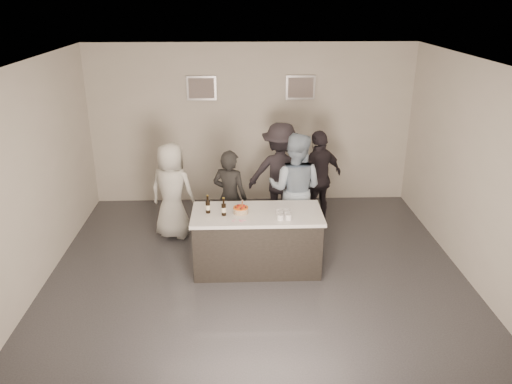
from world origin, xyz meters
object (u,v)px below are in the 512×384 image
person_main_black (230,197)px  person_guest_back (281,174)px  bar_counter (257,241)px  person_guest_right (319,178)px  beer_bottle_b (224,207)px  beer_bottle_a (208,204)px  person_main_blue (295,189)px  person_guest_left (172,191)px  cake (241,210)px

person_main_black → person_guest_back: person_guest_back is taller
bar_counter → person_guest_right: 1.95m
beer_bottle_b → beer_bottle_a: bearing=157.0°
beer_bottle_a → beer_bottle_b: (0.23, -0.10, 0.00)m
person_main_blue → person_guest_left: size_ratio=1.14×
person_main_black → person_guest_left: (-0.94, 0.26, 0.02)m
cake → person_guest_right: person_guest_right is taller
person_guest_back → cake: bearing=82.4°
beer_bottle_b → person_guest_right: bearing=45.5°
person_main_black → person_main_blue: 1.04m
person_main_black → person_guest_left: bearing=8.1°
bar_counter → person_guest_right: person_guest_right is taller
beer_bottle_a → person_main_black: size_ratio=0.17×
person_guest_right → beer_bottle_a: bearing=6.1°
person_guest_left → person_guest_back: (1.81, 0.49, 0.10)m
cake → beer_bottle_b: 0.27m
person_main_blue → person_guest_back: size_ratio=1.02×
person_main_black → bar_counter: bearing=138.4°
person_guest_right → beer_bottle_b: bearing=11.6°
beer_bottle_a → person_guest_back: person_guest_back is taller
person_guest_right → cake: bearing=15.0°
person_guest_left → cake: bearing=154.6°
person_guest_left → person_guest_back: 1.88m
beer_bottle_a → person_main_blue: (1.33, 0.83, -0.12)m
person_guest_left → person_guest_right: (2.47, 0.43, 0.04)m
beer_bottle_a → person_guest_back: bearing=53.7°
cake → person_main_black: 0.89m
beer_bottle_a → person_main_black: (0.30, 0.84, -0.25)m
person_main_black → person_guest_back: (0.87, 0.75, 0.12)m
bar_counter → beer_bottle_a: size_ratio=7.15×
person_main_blue → person_guest_right: bearing=-106.4°
cake → beer_bottle_a: 0.47m
beer_bottle_b → person_main_blue: 1.45m
beer_bottle_a → bar_counter: bearing=-1.4°
person_guest_right → person_main_black: bearing=-9.6°
cake → beer_bottle_a: size_ratio=0.83×
cake → person_guest_back: 1.76m
cake → beer_bottle_b: bearing=-163.0°
cake → beer_bottle_b: size_ratio=0.83×
person_main_blue → person_guest_left: (-1.98, 0.26, -0.11)m
cake → person_main_blue: (0.87, 0.86, -0.02)m
person_main_blue → person_guest_right: person_main_blue is taller
person_guest_back → person_main_black: bearing=56.7°
person_main_blue → person_guest_back: person_main_blue is taller
cake → person_main_blue: person_main_blue is taller
cake → person_guest_back: (0.70, 1.61, -0.04)m
beer_bottle_a → person_main_blue: bearing=32.1°
person_guest_back → bar_counter: bearing=89.5°
person_guest_back → beer_bottle_a: bearing=69.6°
person_main_blue → bar_counter: bearing=72.3°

